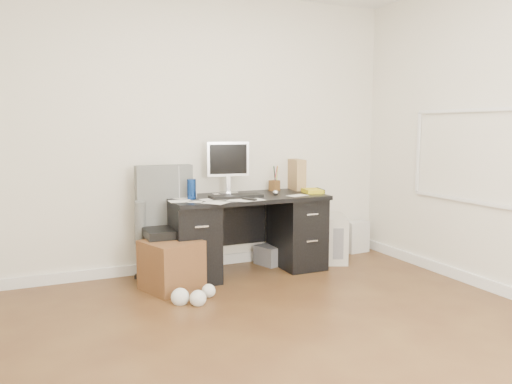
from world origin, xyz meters
TOP-DOWN VIEW (x-y plane):
  - ground at (0.00, 0.00)m, footprint 4.00×4.00m
  - room_shell at (0.03, 0.03)m, footprint 4.02×4.02m
  - desk at (0.30, 1.65)m, footprint 1.50×0.70m
  - loose_papers at (0.10, 1.60)m, footprint 1.10×0.60m
  - lcd_monitor at (0.18, 1.82)m, footprint 0.44×0.30m
  - keyboard at (0.15, 1.55)m, footprint 0.50×0.18m
  - computer_mouse at (0.56, 1.55)m, footprint 0.05×0.05m
  - travel_mug at (-0.25, 1.64)m, footprint 0.11×0.11m
  - white_binder at (-0.32, 1.88)m, footprint 0.18×0.28m
  - magazine_file at (0.96, 1.86)m, footprint 0.17×0.29m
  - pen_cup at (0.71, 1.88)m, footprint 0.14×0.14m
  - yellow_book at (0.99, 1.58)m, footprint 0.21×0.25m
  - paper_remote at (0.23, 1.37)m, footprint 0.24×0.20m
  - office_chair at (-0.46, 1.65)m, footprint 0.60×0.60m
  - pc_tower at (1.31, 1.66)m, footprint 0.39×0.52m
  - shopping_bag at (1.74, 1.86)m, footprint 0.27×0.21m
  - wicker_basket at (-0.50, 1.42)m, footprint 0.55×0.55m
  - desk_printer at (0.67, 1.82)m, footprint 0.39×0.36m

SIDE VIEW (x-z plane):
  - ground at x=0.00m, z-range 0.00..0.00m
  - desk_printer at x=0.67m, z-range 0.00..0.19m
  - shopping_bag at x=1.74m, z-range 0.00..0.35m
  - wicker_basket at x=-0.50m, z-range 0.00..0.43m
  - pc_tower at x=1.31m, z-range 0.00..0.48m
  - desk at x=0.30m, z-range 0.02..0.77m
  - office_chair at x=-0.46m, z-range 0.00..1.05m
  - loose_papers at x=0.10m, z-range 0.75..0.75m
  - paper_remote at x=0.23m, z-range 0.75..0.77m
  - keyboard at x=0.15m, z-range 0.75..0.78m
  - yellow_book at x=0.99m, z-range 0.75..0.79m
  - computer_mouse at x=0.56m, z-range 0.75..0.80m
  - travel_mug at x=-0.25m, z-range 0.75..0.93m
  - pen_cup at x=0.71m, z-range 0.75..1.01m
  - white_binder at x=-0.32m, z-range 0.75..1.05m
  - magazine_file at x=0.96m, z-range 0.75..1.07m
  - lcd_monitor at x=0.18m, z-range 0.75..1.27m
  - room_shell at x=0.03m, z-range 0.30..3.01m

